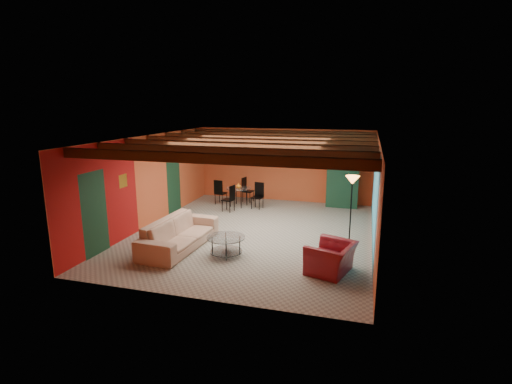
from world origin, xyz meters
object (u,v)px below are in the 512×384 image
(armoire, at_px, (343,181))
(floor_lamp, at_px, (351,209))
(coffee_table, at_px, (226,246))
(potted_plant, at_px, (345,148))
(dining_table, at_px, (239,194))
(armchair, at_px, (331,258))
(sofa, at_px, (180,233))
(vase, at_px, (238,178))

(armoire, xyz_separation_m, floor_lamp, (0.45, -3.74, -0.02))
(coffee_table, height_order, floor_lamp, floor_lamp)
(coffee_table, distance_m, floor_lamp, 3.40)
(potted_plant, bearing_deg, dining_table, -164.04)
(armchair, bearing_deg, sofa, -80.03)
(sofa, xyz_separation_m, potted_plant, (3.70, 5.34, 1.71))
(potted_plant, bearing_deg, floor_lamp, -83.14)
(armoire, distance_m, floor_lamp, 3.77)
(armchair, bearing_deg, coffee_table, -79.70)
(armoire, bearing_deg, sofa, -124.29)
(potted_plant, bearing_deg, armoire, 0.00)
(armchair, height_order, floor_lamp, floor_lamp)
(dining_table, height_order, floor_lamp, floor_lamp)
(armchair, height_order, vase, vase)
(coffee_table, height_order, vase, vase)
(armoire, relative_size, floor_lamp, 1.03)
(potted_plant, bearing_deg, armchair, -88.43)
(sofa, bearing_deg, floor_lamp, -66.29)
(dining_table, xyz_separation_m, vase, (0.00, 0.00, 0.55))
(floor_lamp, distance_m, vase, 4.85)
(dining_table, height_order, potted_plant, potted_plant)
(sofa, bearing_deg, potted_plant, -32.08)
(coffee_table, xyz_separation_m, armoire, (2.38, 5.51, 0.69))
(armchair, xyz_separation_m, coffee_table, (-2.54, 0.29, -0.10))
(sofa, xyz_separation_m, dining_table, (0.14, 4.32, 0.08))
(sofa, bearing_deg, armoire, -32.08)
(floor_lamp, relative_size, vase, 9.65)
(sofa, distance_m, potted_plant, 6.72)
(coffee_table, bearing_deg, potted_plant, 66.66)
(armchair, xyz_separation_m, dining_table, (-3.72, 4.79, 0.13))
(sofa, relative_size, vase, 13.85)
(sofa, xyz_separation_m, armchair, (3.86, -0.47, -0.04))
(coffee_table, relative_size, dining_table, 0.53)
(dining_table, relative_size, vase, 9.45)
(sofa, height_order, potted_plant, potted_plant)
(sofa, xyz_separation_m, armoire, (3.70, 5.34, 0.55))
(floor_lamp, bearing_deg, vase, 145.83)
(coffee_table, height_order, potted_plant, potted_plant)
(dining_table, xyz_separation_m, potted_plant, (3.56, 1.02, 1.63))
(sofa, height_order, coffee_table, sofa)
(armchair, distance_m, coffee_table, 2.56)
(coffee_table, distance_m, armoire, 6.04)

